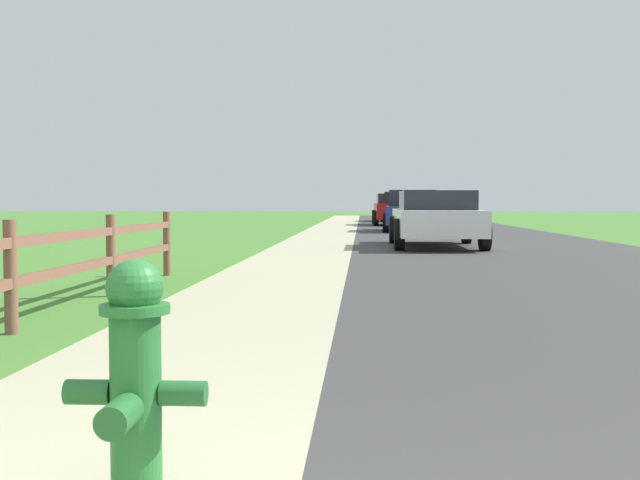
{
  "coord_description": "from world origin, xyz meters",
  "views": [
    {
      "loc": [
        0.24,
        -1.55,
        1.11
      ],
      "look_at": [
        -0.32,
        8.62,
        0.6
      ],
      "focal_mm": 43.5,
      "sensor_mm": 36.0,
      "label": 1
    }
  ],
  "objects_px": {
    "parked_car_black": "(398,207)",
    "parked_suv_white": "(436,218)",
    "fire_hydrant": "(135,381)",
    "parked_car_blue": "(412,211)",
    "parked_car_red": "(395,209)"
  },
  "relations": [
    {
      "from": "parked_car_red",
      "to": "parked_car_black",
      "type": "bearing_deg",
      "value": 86.12
    },
    {
      "from": "parked_car_red",
      "to": "parked_car_black",
      "type": "xyz_separation_m",
      "value": [
        0.49,
        7.19,
        0.05
      ]
    },
    {
      "from": "fire_hydrant",
      "to": "parked_car_blue",
      "type": "xyz_separation_m",
      "value": [
        2.66,
        26.43,
        0.32
      ]
    },
    {
      "from": "fire_hydrant",
      "to": "parked_car_black",
      "type": "height_order",
      "value": "parked_car_black"
    },
    {
      "from": "parked_car_blue",
      "to": "parked_car_black",
      "type": "distance_m",
      "value": 14.85
    },
    {
      "from": "parked_car_blue",
      "to": "parked_car_black",
      "type": "xyz_separation_m",
      "value": [
        0.17,
        14.85,
        0.05
      ]
    },
    {
      "from": "parked_car_black",
      "to": "parked_suv_white",
      "type": "bearing_deg",
      "value": -90.51
    },
    {
      "from": "fire_hydrant",
      "to": "parked_suv_white",
      "type": "distance_m",
      "value": 16.54
    },
    {
      "from": "fire_hydrant",
      "to": "parked_car_black",
      "type": "distance_m",
      "value": 41.38
    },
    {
      "from": "parked_car_black",
      "to": "parked_car_red",
      "type": "bearing_deg",
      "value": -93.88
    },
    {
      "from": "parked_suv_white",
      "to": "parked_car_blue",
      "type": "xyz_separation_m",
      "value": [
        0.05,
        10.1,
        0.06
      ]
    },
    {
      "from": "parked_suv_white",
      "to": "parked_car_blue",
      "type": "height_order",
      "value": "parked_car_blue"
    },
    {
      "from": "fire_hydrant",
      "to": "parked_car_blue",
      "type": "height_order",
      "value": "parked_car_blue"
    },
    {
      "from": "fire_hydrant",
      "to": "parked_suv_white",
      "type": "height_order",
      "value": "parked_suv_white"
    },
    {
      "from": "parked_car_red",
      "to": "parked_car_black",
      "type": "distance_m",
      "value": 7.21
    }
  ]
}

